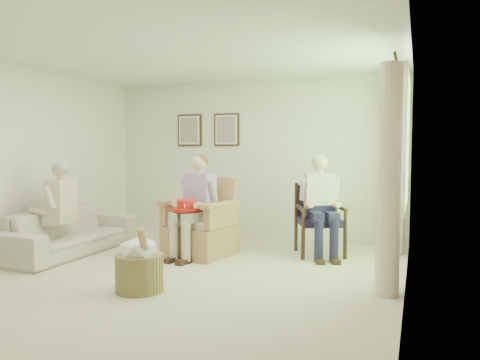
{
  "coord_description": "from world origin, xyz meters",
  "views": [
    {
      "loc": [
        2.6,
        -4.64,
        1.48
      ],
      "look_at": [
        0.4,
        1.12,
        1.05
      ],
      "focal_mm": 35.0,
      "sensor_mm": 36.0,
      "label": 1
    }
  ],
  "objects": [
    {
      "name": "right_wall",
      "position": [
        2.5,
        0.0,
        1.3
      ],
      "size": [
        0.04,
        5.5,
        2.6
      ],
      "primitive_type": "cube",
      "color": "silver",
      "rests_on": "ground"
    },
    {
      "name": "red_hat",
      "position": [
        -0.22,
        0.78,
        0.71
      ],
      "size": [
        0.36,
        0.36,
        0.14
      ],
      "color": "red",
      "rests_on": "person_wicker"
    },
    {
      "name": "person_wicker",
      "position": [
        -0.17,
        0.98,
        0.8
      ],
      "size": [
        0.4,
        0.63,
        1.36
      ],
      "rotation": [
        0.0,
        0.0,
        -0.19
      ],
      "color": "#BEB599",
      "rests_on": "ground"
    },
    {
      "name": "curtain_right",
      "position": [
        2.33,
        2.18,
        1.15
      ],
      "size": [
        0.34,
        0.34,
        2.3
      ],
      "primitive_type": "cylinder",
      "color": "beige",
      "rests_on": "ground"
    },
    {
      "name": "window",
      "position": [
        2.46,
        1.2,
        1.58
      ],
      "size": [
        0.13,
        2.5,
        1.63
      ],
      "color": "#2D6B23",
      "rests_on": "right_wall"
    },
    {
      "name": "curtain_left",
      "position": [
        2.33,
        0.22,
        1.15
      ],
      "size": [
        0.34,
        0.34,
        2.3
      ],
      "primitive_type": "cylinder",
      "color": "beige",
      "rests_on": "ground"
    },
    {
      "name": "ceiling",
      "position": [
        0.0,
        0.0,
        2.6
      ],
      "size": [
        5.0,
        5.5,
        0.02
      ],
      "primitive_type": "cube",
      "color": "white",
      "rests_on": "back_wall"
    },
    {
      "name": "wood_armchair",
      "position": [
        1.35,
        1.79,
        0.52
      ],
      "size": [
        0.62,
        0.58,
        0.95
      ],
      "rotation": [
        0.0,
        0.0,
        0.42
      ],
      "color": "black",
      "rests_on": "ground"
    },
    {
      "name": "wicker_armchair",
      "position": [
        -0.17,
        1.12,
        0.34
      ],
      "size": [
        0.83,
        0.82,
        1.06
      ],
      "rotation": [
        0.0,
        0.0,
        -0.19
      ],
      "color": "tan",
      "rests_on": "ground"
    },
    {
      "name": "hatbox",
      "position": [
        -0.06,
        -0.58,
        0.28
      ],
      "size": [
        0.55,
        0.55,
        0.72
      ],
      "color": "tan",
      "rests_on": "ground"
    },
    {
      "name": "framed_print_right",
      "position": [
        -0.45,
        2.71,
        1.78
      ],
      "size": [
        0.45,
        0.05,
        0.55
      ],
      "color": "#382114",
      "rests_on": "back_wall"
    },
    {
      "name": "back_wall",
      "position": [
        0.0,
        2.75,
        1.3
      ],
      "size": [
        5.0,
        0.04,
        2.6
      ],
      "primitive_type": "cube",
      "color": "silver",
      "rests_on": "ground"
    },
    {
      "name": "person_dark",
      "position": [
        1.35,
        1.63,
        0.79
      ],
      "size": [
        0.4,
        0.63,
        1.36
      ],
      "rotation": [
        0.0,
        0.0,
        0.42
      ],
      "color": "#1D1A3A",
      "rests_on": "ground"
    },
    {
      "name": "floor",
      "position": [
        0.0,
        0.0,
        0.0
      ],
      "size": [
        5.5,
        5.5,
        0.0
      ],
      "primitive_type": "plane",
      "color": "beige",
      "rests_on": "ground"
    },
    {
      "name": "left_wall",
      "position": [
        -2.5,
        0.0,
        1.3
      ],
      "size": [
        0.04,
        5.5,
        2.6
      ],
      "primitive_type": "cube",
      "color": "silver",
      "rests_on": "ground"
    },
    {
      "name": "person_sofa",
      "position": [
        -1.95,
        0.33,
        0.72
      ],
      "size": [
        0.42,
        0.62,
        1.27
      ],
      "rotation": [
        0.0,
        0.0,
        -1.44
      ],
      "color": "#BFB29A",
      "rests_on": "ground"
    },
    {
      "name": "framed_print_left",
      "position": [
        -1.15,
        2.71,
        1.78
      ],
      "size": [
        0.45,
        0.05,
        0.55
      ],
      "color": "#382114",
      "rests_on": "back_wall"
    },
    {
      "name": "sofa",
      "position": [
        -1.95,
        0.55,
        0.31
      ],
      "size": [
        2.1,
        0.82,
        0.61
      ],
      "primitive_type": "imported",
      "rotation": [
        0.0,
        0.0,
        1.57
      ],
      "color": "beige",
      "rests_on": "ground"
    }
  ]
}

